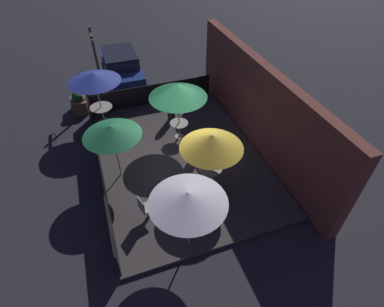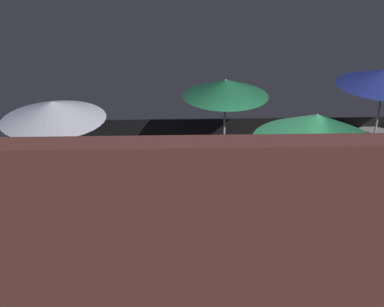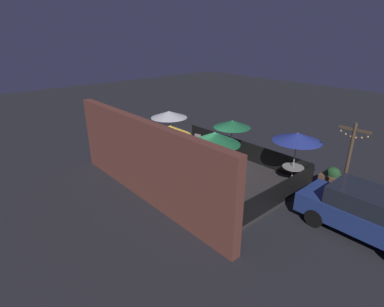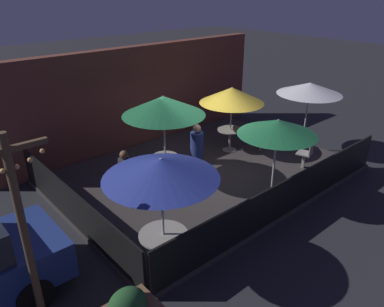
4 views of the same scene
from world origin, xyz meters
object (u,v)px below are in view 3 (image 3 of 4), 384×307
object	(u,v)px
patron_0	(235,182)
planter_box	(332,179)
light_post	(348,162)
patio_umbrella_3	(169,114)
dining_table_0	(214,172)
dining_table_1	(293,170)
patio_umbrella_4	(232,124)
patio_chair_1	(172,149)
patron_1	(189,164)
patio_umbrella_2	(170,130)
dining_table_2	(171,155)
patio_chair_0	(197,142)
patio_umbrella_0	(215,138)
patio_umbrella_1	(297,137)
parked_car_0	(366,212)

from	to	relation	value
patron_0	planter_box	xyz separation A→B (m)	(-2.29, -3.73, -0.24)
light_post	patio_umbrella_3	bearing A→B (deg)	7.74
dining_table_0	planter_box	xyz separation A→B (m)	(-3.54, -3.69, -0.23)
dining_table_1	planter_box	bearing A→B (deg)	-146.37
patio_umbrella_4	dining_table_1	size ratio (longest dim) A/B	2.28
patron_0	planter_box	bearing A→B (deg)	68.69
patio_chair_1	patron_1	xyz separation A→B (m)	(-2.22, 0.74, 0.04)
patron_0	planter_box	size ratio (longest dim) A/B	1.21
patron_1	patio_umbrella_2	bearing A→B (deg)	-117.61
patio_umbrella_4	patron_0	distance (m)	3.96
dining_table_2	patio_chair_0	bearing A→B (deg)	-73.14
dining_table_2	patron_0	distance (m)	4.04
dining_table_0	patio_chair_1	distance (m)	3.63
patio_umbrella_2	planter_box	xyz separation A→B (m)	(-6.33, -3.89, -1.53)
patio_umbrella_0	patio_umbrella_1	distance (m)	3.52
patio_umbrella_1	patio_umbrella_4	world-z (taller)	patio_umbrella_1
patio_umbrella_1	patio_chair_1	bearing A→B (deg)	21.49
dining_table_1	dining_table_2	bearing A→B (deg)	31.03
patio_umbrella_2	patron_1	size ratio (longest dim) A/B	1.72
dining_table_2	patron_1	size ratio (longest dim) A/B	0.67
dining_table_1	patron_1	bearing A→B (deg)	40.39
patio_umbrella_3	patio_umbrella_4	size ratio (longest dim) A/B	1.03
planter_box	light_post	world-z (taller)	light_post
patio_umbrella_4	patron_0	world-z (taller)	patio_umbrella_4
dining_table_0	light_post	distance (m)	5.25
patio_umbrella_2	dining_table_1	distance (m)	5.92
dining_table_0	patio_umbrella_2	bearing A→B (deg)	4.13
patio_umbrella_0	patron_0	xyz separation A→B (m)	(-1.25, 0.04, -1.58)
patio_umbrella_4	patio_umbrella_0	bearing A→B (deg)	117.04
patio_umbrella_1	patio_chair_0	distance (m)	5.92
light_post	dining_table_1	bearing A→B (deg)	-7.00
patio_umbrella_2	dining_table_0	size ratio (longest dim) A/B	2.88
patio_chair_1	light_post	bearing A→B (deg)	55.32
patio_umbrella_4	light_post	world-z (taller)	light_post
dining_table_1	patron_0	xyz separation A→B (m)	(0.91, 2.81, -0.03)
patio_umbrella_1	patio_chair_1	world-z (taller)	patio_umbrella_1
patio_umbrella_1	patron_0	world-z (taller)	patio_umbrella_1
patio_umbrella_0	patio_umbrella_4	world-z (taller)	patio_umbrella_0
patio_umbrella_3	patio_umbrella_4	xyz separation A→B (m)	(-3.44, -1.37, -0.06)
patio_chair_1	dining_table_1	bearing A→B (deg)	62.91
patron_0	patron_1	bearing A→B (deg)	-165.52
patron_0	planter_box	distance (m)	4.38
patio_chair_0	patron_0	size ratio (longest dim) A/B	0.77
dining_table_2	patio_chair_0	xyz separation A→B (m)	(0.72, -2.39, -0.07)
parked_car_0	patio_umbrella_4	bearing A→B (deg)	-10.38
patio_umbrella_2	patio_chair_0	size ratio (longest dim) A/B	2.25
patio_chair_1	patio_umbrella_0	bearing A→B (deg)	33.33
patio_umbrella_3	patio_chair_1	xyz separation A→B (m)	(-1.18, 0.73, -1.51)
patio_chair_1	patio_umbrella_2	bearing A→B (deg)	-0.00
planter_box	light_post	xyz separation A→B (m)	(-0.90, 1.19, 1.47)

